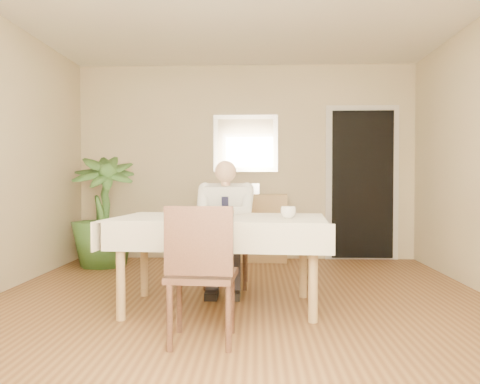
{
  "coord_description": "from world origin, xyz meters",
  "views": [
    {
      "loc": [
        0.15,
        -3.8,
        1.05
      ],
      "look_at": [
        0.0,
        0.35,
        0.95
      ],
      "focal_mm": 35.0,
      "sensor_mm": 36.0,
      "label": 1
    }
  ],
  "objects_px": {
    "sideboard": "(245,227)",
    "dining_table": "(220,227)",
    "seated_man": "(225,218)",
    "coffee_mug": "(288,212)",
    "potted_palm": "(103,211)",
    "chair_far": "(227,233)",
    "chair_near": "(201,267)"
  },
  "relations": [
    {
      "from": "dining_table",
      "to": "potted_palm",
      "type": "height_order",
      "value": "potted_palm"
    },
    {
      "from": "chair_near",
      "to": "seated_man",
      "type": "relative_size",
      "value": 0.72
    },
    {
      "from": "chair_far",
      "to": "chair_near",
      "type": "height_order",
      "value": "chair_far"
    },
    {
      "from": "seated_man",
      "to": "coffee_mug",
      "type": "xyz_separation_m",
      "value": [
        0.55,
        -0.73,
        0.11
      ]
    },
    {
      "from": "chair_far",
      "to": "potted_palm",
      "type": "xyz_separation_m",
      "value": [
        -1.58,
        0.94,
        0.16
      ]
    },
    {
      "from": "chair_far",
      "to": "dining_table",
      "type": "bearing_deg",
      "value": -91.62
    },
    {
      "from": "chair_far",
      "to": "potted_palm",
      "type": "distance_m",
      "value": 1.85
    },
    {
      "from": "dining_table",
      "to": "seated_man",
      "type": "bearing_deg",
      "value": 95.03
    },
    {
      "from": "chair_far",
      "to": "seated_man",
      "type": "height_order",
      "value": "seated_man"
    },
    {
      "from": "dining_table",
      "to": "chair_near",
      "type": "bearing_deg",
      "value": -88.22
    },
    {
      "from": "coffee_mug",
      "to": "seated_man",
      "type": "bearing_deg",
      "value": 126.92
    },
    {
      "from": "seated_man",
      "to": "potted_palm",
      "type": "relative_size",
      "value": 0.91
    },
    {
      "from": "seated_man",
      "to": "potted_palm",
      "type": "distance_m",
      "value": 2.01
    },
    {
      "from": "coffee_mug",
      "to": "sideboard",
      "type": "xyz_separation_m",
      "value": [
        -0.4,
        2.43,
        -0.36
      ]
    },
    {
      "from": "coffee_mug",
      "to": "sideboard",
      "type": "distance_m",
      "value": 2.49
    },
    {
      "from": "seated_man",
      "to": "coffee_mug",
      "type": "relative_size",
      "value": 10.32
    },
    {
      "from": "coffee_mug",
      "to": "potted_palm",
      "type": "bearing_deg",
      "value": 137.31
    },
    {
      "from": "chair_near",
      "to": "potted_palm",
      "type": "height_order",
      "value": "potted_palm"
    },
    {
      "from": "coffee_mug",
      "to": "sideboard",
      "type": "height_order",
      "value": "sideboard"
    },
    {
      "from": "seated_man",
      "to": "coffee_mug",
      "type": "distance_m",
      "value": 0.92
    },
    {
      "from": "seated_man",
      "to": "sideboard",
      "type": "distance_m",
      "value": 1.72
    },
    {
      "from": "chair_near",
      "to": "coffee_mug",
      "type": "xyz_separation_m",
      "value": [
        0.6,
        0.76,
        0.3
      ]
    },
    {
      "from": "chair_near",
      "to": "potted_palm",
      "type": "bearing_deg",
      "value": 123.27
    },
    {
      "from": "chair_near",
      "to": "coffee_mug",
      "type": "bearing_deg",
      "value": 55.4
    },
    {
      "from": "chair_near",
      "to": "sideboard",
      "type": "height_order",
      "value": "chair_near"
    },
    {
      "from": "sideboard",
      "to": "potted_palm",
      "type": "relative_size",
      "value": 0.8
    },
    {
      "from": "chair_near",
      "to": "sideboard",
      "type": "distance_m",
      "value": 3.19
    },
    {
      "from": "potted_palm",
      "to": "seated_man",
      "type": "bearing_deg",
      "value": -37.96
    },
    {
      "from": "dining_table",
      "to": "coffee_mug",
      "type": "bearing_deg",
      "value": -9.25
    },
    {
      "from": "dining_table",
      "to": "coffee_mug",
      "type": "height_order",
      "value": "coffee_mug"
    },
    {
      "from": "sideboard",
      "to": "dining_table",
      "type": "bearing_deg",
      "value": -91.35
    },
    {
      "from": "dining_table",
      "to": "chair_near",
      "type": "xyz_separation_m",
      "value": [
        -0.05,
        -0.9,
        -0.16
      ]
    }
  ]
}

